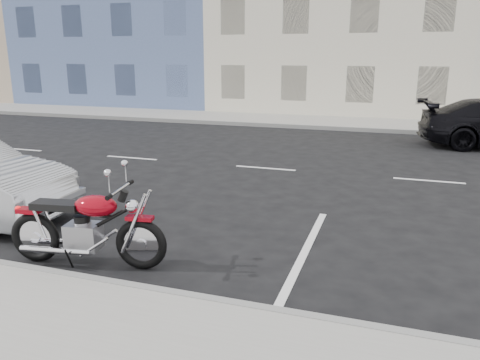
{
  "coord_description": "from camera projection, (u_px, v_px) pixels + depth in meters",
  "views": [
    {
      "loc": [
        1.14,
        -11.51,
        2.88
      ],
      "look_at": [
        -1.31,
        -4.17,
        0.8
      ],
      "focal_mm": 35.0,
      "sensor_mm": 36.0,
      "label": 1
    }
  ],
  "objects": [
    {
      "name": "bldg_cream",
      "position": [
        346.0,
        1.0,
        25.7
      ],
      "size": [
        12.0,
        12.0,
        11.5
      ],
      "primitive_type": "cube",
      "color": "beige",
      "rests_on": "ground"
    },
    {
      "name": "curb_far",
      "position": [
        241.0,
        124.0,
        19.56
      ],
      "size": [
        80.0,
        0.12,
        0.16
      ],
      "primitive_type": "cube",
      "color": "gray",
      "rests_on": "ground"
    },
    {
      "name": "ground",
      "position": [
        343.0,
        174.0,
        11.64
      ],
      "size": [
        120.0,
        120.0,
        0.0
      ],
      "primitive_type": "plane",
      "color": "black",
      "rests_on": "ground"
    },
    {
      "name": "bldg_far_west",
      "position": [
        0.0,
        9.0,
        32.97
      ],
      "size": [
        12.0,
        12.0,
        12.0
      ],
      "primitive_type": "cube",
      "color": "tan",
      "rests_on": "ground"
    },
    {
      "name": "motorcycle",
      "position": [
        143.0,
        233.0,
        6.36
      ],
      "size": [
        2.3,
        0.81,
        1.16
      ],
      "rotation": [
        0.0,
        0.0,
        0.16
      ],
      "color": "black",
      "rests_on": "ground"
    },
    {
      "name": "sidewalk_far",
      "position": [
        253.0,
        119.0,
        21.12
      ],
      "size": [
        80.0,
        3.4,
        0.15
      ],
      "primitive_type": "cube",
      "color": "gray",
      "rests_on": "ground"
    }
  ]
}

